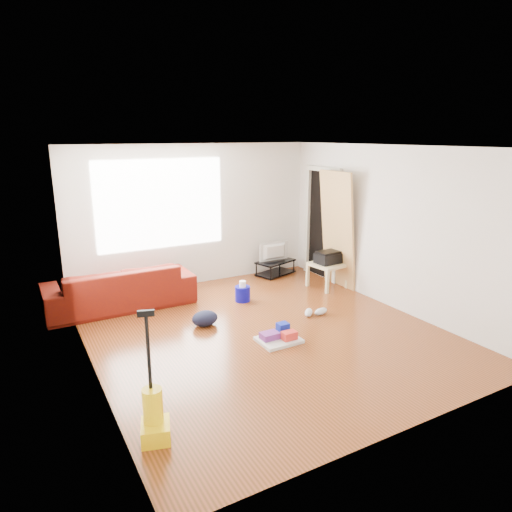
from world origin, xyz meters
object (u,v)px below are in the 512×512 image
side_table (328,267)px  bucket (243,301)px  vacuum (154,416)px  tv_stand (275,267)px  cleaning_tray (279,337)px  backpack (205,325)px  sofa (121,307)px

side_table → bucket: size_ratio=2.44×
bucket → vacuum: size_ratio=0.21×
tv_stand → cleaning_tray: bearing=-137.6°
bucket → backpack: 1.11m
bucket → backpack: bucket is taller
backpack → vacuum: size_ratio=0.32×
sofa → tv_stand: sofa is taller
cleaning_tray → vacuum: (-2.03, -1.16, 0.17)m
sofa → cleaning_tray: sofa is taller
backpack → side_table: bearing=2.8°
side_table → bucket: (-1.65, 0.10, -0.37)m
backpack → vacuum: 2.52m
sofa → vacuum: vacuum is taller
sofa → tv_stand: (3.03, 0.27, 0.15)m
sofa → tv_stand: bearing=-174.9°
tv_stand → cleaning_tray: 2.95m
tv_stand → side_table: size_ratio=1.38×
side_table → backpack: (-2.58, -0.51, -0.37)m
bucket → side_table: bearing=-3.6°
sofa → vacuum: (-0.50, -3.43, 0.22)m
bucket → backpack: size_ratio=0.64×
cleaning_tray → bucket: bearing=80.3°
side_table → vacuum: size_ratio=0.50×
tv_stand → vacuum: size_ratio=0.69×
sofa → backpack: sofa is taller
tv_stand → backpack: 2.69m
side_table → bucket: 1.69m
tv_stand → cleaning_tray: tv_stand is taller
sofa → bucket: (1.80, -0.71, 0.00)m
side_table → vacuum: (-3.95, -2.62, -0.15)m
tv_stand → vacuum: (-3.53, -3.70, 0.08)m
bucket → cleaning_tray: size_ratio=0.46×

